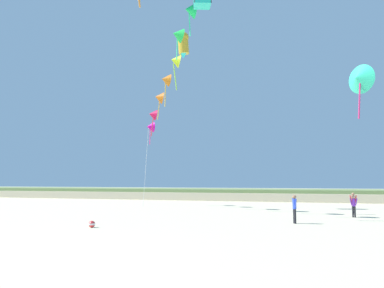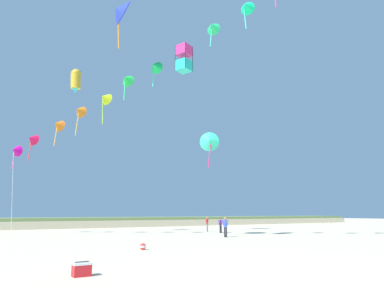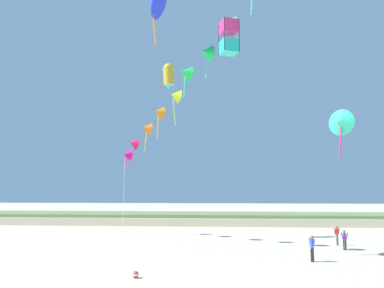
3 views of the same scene
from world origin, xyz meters
name	(u,v)px [view 2 (image 2 of 3)]	position (x,y,z in m)	size (l,w,h in m)	color
ground_plane	(268,263)	(0.00, 0.00, 0.00)	(240.00, 240.00, 0.00)	beige
dune_ridge	(56,223)	(0.00, 41.48, 0.69)	(120.00, 10.10, 1.38)	beige
person_near_left	(225,226)	(7.95, 12.93, 0.96)	(0.33, 0.56, 1.67)	black
person_near_right	(207,223)	(11.62, 20.84, 0.93)	(0.55, 0.30, 1.61)	gray
person_mid_center	(221,224)	(11.50, 18.25, 0.86)	(0.52, 0.20, 1.49)	black
kite_banner_string	(169,56)	(1.99, 12.48, 14.86)	(20.22, 29.24, 22.07)	#C30B8F
large_kite_low_lead	(184,58)	(2.77, 11.37, 14.37)	(1.36, 1.36, 2.18)	#22C4B1
large_kite_mid_trail	(119,11)	(-2.35, 12.76, 17.59)	(1.88, 2.46, 4.26)	#2436ED
large_kite_high_solo	(76,80)	(-2.83, 23.56, 15.43)	(1.38, 1.31, 2.57)	gold
large_kite_outer_drift	(209,141)	(12.33, 21.26, 10.33)	(2.29, 2.06, 4.27)	#35E9AB
beach_cooler	(82,269)	(-7.37, 1.01, 0.21)	(0.58, 0.41, 0.46)	red
beach_ball	(143,247)	(-2.26, 7.41, 0.18)	(0.36, 0.36, 0.36)	red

